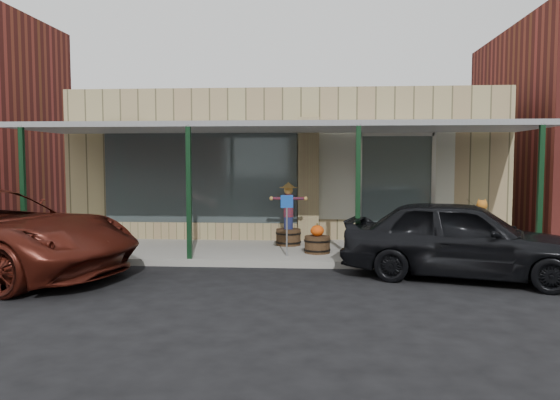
# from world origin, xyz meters

# --- Properties ---
(ground) EXTENTS (120.00, 120.00, 0.00)m
(ground) POSITION_xyz_m (0.00, 0.00, 0.00)
(ground) COLOR black
(ground) RESTS_ON ground
(sidewalk) EXTENTS (40.00, 3.20, 0.15)m
(sidewalk) POSITION_xyz_m (0.00, 3.60, 0.07)
(sidewalk) COLOR gray
(sidewalk) RESTS_ON ground
(storefront) EXTENTS (12.00, 6.25, 4.20)m
(storefront) POSITION_xyz_m (-0.00, 8.16, 2.09)
(storefront) COLOR #9B8C5F
(storefront) RESTS_ON ground
(awning) EXTENTS (12.00, 3.00, 3.04)m
(awning) POSITION_xyz_m (0.00, 3.56, 3.01)
(awning) COLOR gray
(awning) RESTS_ON ground
(block_buildings_near) EXTENTS (61.00, 8.00, 8.00)m
(block_buildings_near) POSITION_xyz_m (2.01, 9.20, 3.77)
(block_buildings_near) COLOR maroon
(block_buildings_near) RESTS_ON ground
(barrel_scarecrow) EXTENTS (0.96, 0.65, 1.58)m
(barrel_scarecrow) POSITION_xyz_m (0.22, 4.18, 0.68)
(barrel_scarecrow) COLOR #462D1C
(barrel_scarecrow) RESTS_ON sidewalk
(barrel_pumpkin) EXTENTS (0.74, 0.74, 0.69)m
(barrel_pumpkin) POSITION_xyz_m (0.95, 3.08, 0.39)
(barrel_pumpkin) COLOR #462D1C
(barrel_pumpkin) RESTS_ON sidewalk
(handicap_sign) EXTENTS (0.27, 0.10, 1.36)m
(handicap_sign) POSITION_xyz_m (0.28, 2.61, 1.02)
(handicap_sign) COLOR gray
(handicap_sign) RESTS_ON sidewalk
(parked_sedan) EXTENTS (4.85, 2.99, 1.54)m
(parked_sedan) POSITION_xyz_m (3.74, 1.27, 0.77)
(parked_sedan) COLOR black
(parked_sedan) RESTS_ON ground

